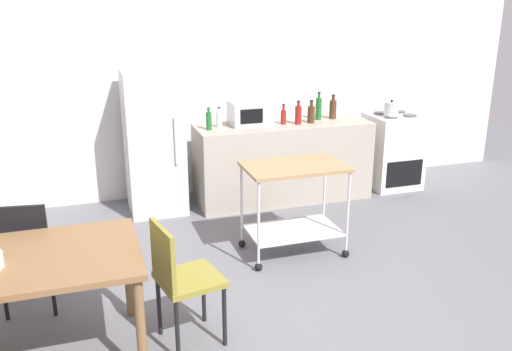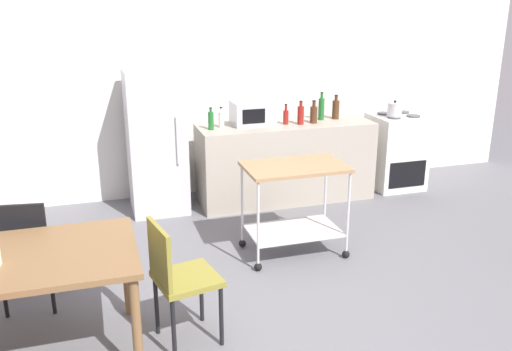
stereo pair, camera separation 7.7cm
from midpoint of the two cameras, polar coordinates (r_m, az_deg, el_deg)
name	(u,v)px [view 1 (the left image)]	position (r m, az deg, el deg)	size (l,w,h in m)	color
ground_plane	(293,335)	(4.08, 3.29, -16.06)	(12.00, 12.00, 0.00)	slate
back_wall	(192,71)	(6.50, -6.91, 10.63)	(8.40, 0.12, 2.90)	silver
kitchen_counter	(283,162)	(6.39, 2.45, 1.43)	(2.00, 0.64, 0.90)	#A89E8E
dining_table	(17,271)	(3.77, -24.00, -9.00)	(1.50, 0.90, 0.75)	brown
chair_black	(26,248)	(4.44, -23.05, -6.88)	(0.45, 0.45, 0.89)	black
chair_olive	(181,275)	(3.77, -8.38, -10.12)	(0.47, 0.47, 0.89)	olive
stove_oven	(392,151)	(7.03, 13.55, 2.50)	(0.60, 0.61, 0.92)	white
refrigerator	(154,142)	(6.06, -10.83, 3.38)	(0.60, 0.63, 1.55)	silver
kitchen_cart	(294,194)	(5.00, 3.49, -1.95)	(0.91, 0.57, 0.85)	#A37A51
bottle_sparkling_water	(209,120)	(5.98, -5.26, 5.67)	(0.06, 0.06, 0.24)	#1E6628
bottle_soy_sauce	(219,119)	(6.08, -4.19, 5.81)	(0.06, 0.06, 0.22)	silver
microwave	(250,113)	(6.21, -0.93, 6.46)	(0.46, 0.35, 0.26)	silver
bottle_soda	(283,116)	(6.24, 2.49, 6.11)	(0.06, 0.06, 0.23)	maroon
bottle_hot_sauce	(298,114)	(6.24, 4.02, 6.30)	(0.07, 0.07, 0.26)	maroon
bottle_wine	(311,114)	(6.32, 5.36, 6.35)	(0.08, 0.08, 0.26)	#4C2D19
bottle_vinegar	(319,108)	(6.49, 6.13, 6.92)	(0.07, 0.07, 0.32)	#1E6628
bottle_sesame_oil	(333,109)	(6.57, 7.59, 6.84)	(0.08, 0.08, 0.28)	#4C2D19
kettle	(391,109)	(6.76, 13.46, 6.69)	(0.24, 0.17, 0.19)	silver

